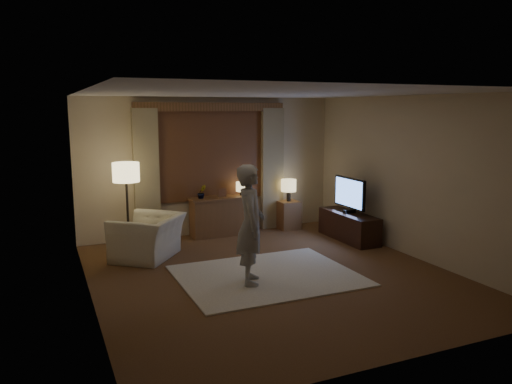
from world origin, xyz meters
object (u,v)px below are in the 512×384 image
person (251,224)px  side_table (288,215)px  sideboard (222,217)px  armchair (148,237)px  tv_stand (349,226)px

person → side_table: bearing=-15.4°
side_table → person: size_ratio=0.34×
sideboard → armchair: bearing=-149.9°
side_table → person: (-1.94, -2.65, 0.56)m
armchair → side_table: bearing=144.7°
sideboard → side_table: 1.39m
sideboard → person: person is taller
side_table → sideboard: bearing=177.9°
sideboard → person: 2.80m
armchair → tv_stand: 3.64m
sideboard → armchair: (-1.61, -0.93, -0.00)m
sideboard → armchair: sideboard is taller
side_table → tv_stand: (0.63, -1.20, -0.03)m
sideboard → person: bearing=-101.7°
armchair → tv_stand: size_ratio=0.76×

